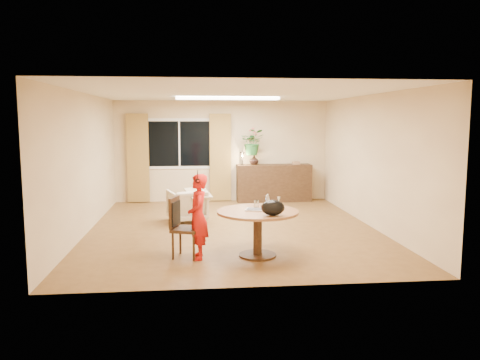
# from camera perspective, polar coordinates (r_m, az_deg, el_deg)

# --- Properties ---
(floor) EXTENTS (6.50, 6.50, 0.00)m
(floor) POSITION_cam_1_polar(r_m,az_deg,el_deg) (9.17, -0.90, -5.93)
(floor) COLOR brown
(floor) RESTS_ON ground
(ceiling) EXTENTS (6.50, 6.50, 0.00)m
(ceiling) POSITION_cam_1_polar(r_m,az_deg,el_deg) (8.95, -0.93, 10.51)
(ceiling) COLOR white
(ceiling) RESTS_ON wall_back
(wall_back) EXTENTS (5.50, 0.00, 5.50)m
(wall_back) POSITION_cam_1_polar(r_m,az_deg,el_deg) (12.20, -2.20, 3.53)
(wall_back) COLOR tan
(wall_back) RESTS_ON floor
(wall_left) EXTENTS (0.00, 6.50, 6.50)m
(wall_left) POSITION_cam_1_polar(r_m,az_deg,el_deg) (9.16, -18.34, 1.92)
(wall_left) COLOR tan
(wall_left) RESTS_ON floor
(wall_right) EXTENTS (0.00, 6.50, 6.50)m
(wall_right) POSITION_cam_1_polar(r_m,az_deg,el_deg) (9.60, 15.69, 2.25)
(wall_right) COLOR tan
(wall_right) RESTS_ON floor
(window) EXTENTS (1.70, 0.03, 1.30)m
(window) POSITION_cam_1_polar(r_m,az_deg,el_deg) (12.15, -7.40, 4.40)
(window) COLOR white
(window) RESTS_ON wall_back
(curtain_left) EXTENTS (0.55, 0.08, 2.25)m
(curtain_left) POSITION_cam_1_polar(r_m,az_deg,el_deg) (12.17, -12.34, 2.63)
(curtain_left) COLOR olive
(curtain_left) RESTS_ON wall_back
(curtain_right) EXTENTS (0.55, 0.08, 2.25)m
(curtain_right) POSITION_cam_1_polar(r_m,az_deg,el_deg) (12.11, -2.41, 2.76)
(curtain_right) COLOR olive
(curtain_right) RESTS_ON wall_back
(ceiling_panel) EXTENTS (2.20, 0.35, 0.05)m
(ceiling_panel) POSITION_cam_1_polar(r_m,az_deg,el_deg) (10.14, -1.51, 9.92)
(ceiling_panel) COLOR white
(ceiling_panel) RESTS_ON ceiling
(dining_table) EXTENTS (1.26, 1.26, 0.72)m
(dining_table) POSITION_cam_1_polar(r_m,az_deg,el_deg) (7.24, 2.17, -4.94)
(dining_table) COLOR brown
(dining_table) RESTS_ON floor
(dining_chair) EXTENTS (0.55, 0.53, 0.93)m
(dining_chair) POSITION_cam_1_polar(r_m,az_deg,el_deg) (7.24, -6.53, -5.78)
(dining_chair) COLOR black
(dining_chair) RESTS_ON floor
(child) EXTENTS (0.48, 0.32, 1.30)m
(child) POSITION_cam_1_polar(r_m,az_deg,el_deg) (7.12, -5.14, -4.48)
(child) COLOR red
(child) RESTS_ON floor
(laptop) EXTENTS (0.44, 0.35, 0.25)m
(laptop) POSITION_cam_1_polar(r_m,az_deg,el_deg) (7.23, 2.15, -2.70)
(laptop) COLOR #B7B7BC
(laptop) RESTS_ON dining_table
(tumbler) EXTENTS (0.10, 0.10, 0.11)m
(tumbler) POSITION_cam_1_polar(r_m,az_deg,el_deg) (7.47, 2.01, -2.93)
(tumbler) COLOR white
(tumbler) RESTS_ON dining_table
(wine_glass) EXTENTS (0.08, 0.08, 0.18)m
(wine_glass) POSITION_cam_1_polar(r_m,az_deg,el_deg) (7.42, 4.74, -2.73)
(wine_glass) COLOR white
(wine_glass) RESTS_ON dining_table
(pot_lid) EXTENTS (0.27, 0.27, 0.04)m
(pot_lid) POSITION_cam_1_polar(r_m,az_deg,el_deg) (7.56, 3.45, -3.09)
(pot_lid) COLOR white
(pot_lid) RESTS_ON dining_table
(handbag) EXTENTS (0.37, 0.25, 0.23)m
(handbag) POSITION_cam_1_polar(r_m,az_deg,el_deg) (6.82, 4.03, -3.40)
(handbag) COLOR black
(handbag) RESTS_ON dining_table
(armchair) EXTENTS (0.90, 0.91, 0.67)m
(armchair) POSITION_cam_1_polar(r_m,az_deg,el_deg) (9.81, -6.49, -3.10)
(armchair) COLOR beige
(armchair) RESTS_ON floor
(throw) EXTENTS (0.61, 0.67, 0.03)m
(throw) POSITION_cam_1_polar(r_m,az_deg,el_deg) (9.66, -5.12, -1.13)
(throw) COLOR beige
(throw) RESTS_ON armchair
(sideboard) EXTENTS (1.93, 0.47, 0.96)m
(sideboard) POSITION_cam_1_polar(r_m,az_deg,el_deg) (12.20, 4.14, -0.35)
(sideboard) COLOR black
(sideboard) RESTS_ON floor
(vase) EXTENTS (0.29, 0.29, 0.25)m
(vase) POSITION_cam_1_polar(r_m,az_deg,el_deg) (12.05, 1.71, 2.47)
(vase) COLOR black
(vase) RESTS_ON sideboard
(bouquet) EXTENTS (0.66, 0.59, 0.66)m
(bouquet) POSITION_cam_1_polar(r_m,az_deg,el_deg) (12.02, 1.56, 4.62)
(bouquet) COLOR #2F5F23
(bouquet) RESTS_ON vase
(book_stack) EXTENTS (0.19, 0.15, 0.08)m
(book_stack) POSITION_cam_1_polar(r_m,az_deg,el_deg) (12.25, 6.86, 2.10)
(book_stack) COLOR #956B4C
(book_stack) RESTS_ON sideboard
(desk_lamp) EXTENTS (0.15, 0.15, 0.35)m
(desk_lamp) POSITION_cam_1_polar(r_m,az_deg,el_deg) (11.96, 0.28, 2.67)
(desk_lamp) COLOR black
(desk_lamp) RESTS_ON sideboard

